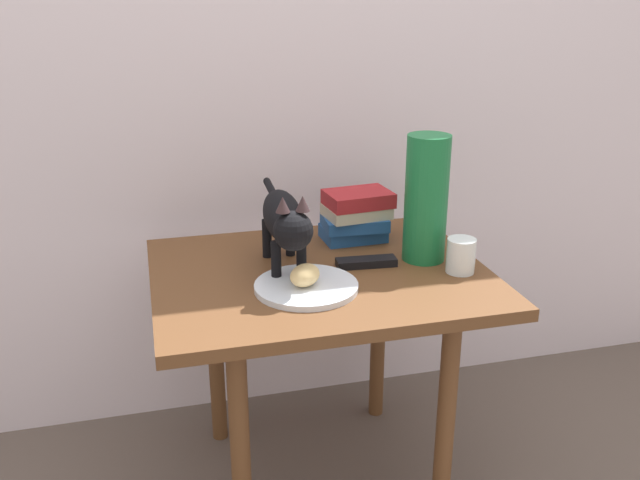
% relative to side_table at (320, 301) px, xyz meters
% --- Properties ---
extents(ground_plane, '(6.00, 6.00, 0.00)m').
position_rel_side_table_xyz_m(ground_plane, '(0.00, 0.00, -0.53)').
color(ground_plane, brown).
extents(back_panel, '(4.00, 0.04, 2.20)m').
position_rel_side_table_xyz_m(back_panel, '(0.00, 0.45, 0.57)').
color(back_panel, silver).
rests_on(back_panel, ground).
extents(side_table, '(0.81, 0.65, 0.61)m').
position_rel_side_table_xyz_m(side_table, '(0.00, 0.00, 0.00)').
color(side_table, brown).
rests_on(side_table, ground).
extents(plate, '(0.24, 0.24, 0.01)m').
position_rel_side_table_xyz_m(plate, '(-0.06, -0.10, 0.09)').
color(plate, silver).
rests_on(plate, side_table).
extents(bread_roll, '(0.10, 0.10, 0.05)m').
position_rel_side_table_xyz_m(bread_roll, '(-0.06, -0.11, 0.12)').
color(bread_roll, '#E0BC7A').
rests_on(bread_roll, plate).
extents(cat, '(0.10, 0.48, 0.23)m').
position_rel_side_table_xyz_m(cat, '(-0.08, 0.02, 0.22)').
color(cat, black).
rests_on(cat, side_table).
extents(book_stack, '(0.19, 0.14, 0.14)m').
position_rel_side_table_xyz_m(book_stack, '(0.15, 0.18, 0.15)').
color(book_stack, '#1E4C8C').
rests_on(book_stack, side_table).
extents(green_vase, '(0.11, 0.11, 0.32)m').
position_rel_side_table_xyz_m(green_vase, '(0.27, 0.01, 0.24)').
color(green_vase, '#196B38').
rests_on(green_vase, side_table).
extents(candle_jar, '(0.07, 0.07, 0.08)m').
position_rel_side_table_xyz_m(candle_jar, '(0.33, -0.09, 0.12)').
color(candle_jar, silver).
rests_on(candle_jar, side_table).
extents(tv_remote, '(0.15, 0.06, 0.02)m').
position_rel_side_table_xyz_m(tv_remote, '(0.12, 0.00, 0.09)').
color(tv_remote, black).
rests_on(tv_remote, side_table).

